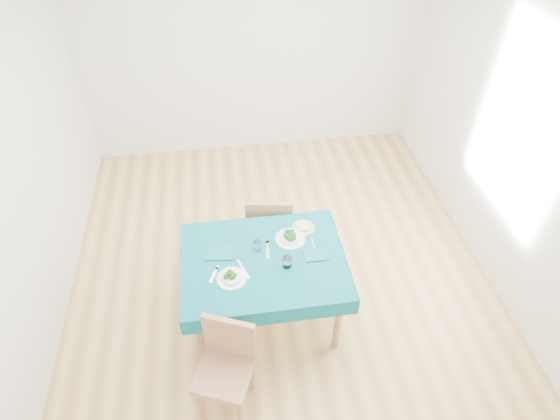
{
  "coord_description": "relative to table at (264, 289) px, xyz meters",
  "views": [
    {
      "loc": [
        -0.43,
        -2.94,
        3.57
      ],
      "look_at": [
        0.0,
        0.0,
        0.85
      ],
      "focal_mm": 30.0,
      "sensor_mm": 36.0,
      "label": 1
    }
  ],
  "objects": [
    {
      "name": "tumbler_center",
      "position": [
        -0.03,
        0.12,
        0.42
      ],
      "size": [
        0.07,
        0.07,
        0.09
      ],
      "primitive_type": "cylinder",
      "color": "white",
      "rests_on": "table"
    },
    {
      "name": "chair_far",
      "position": [
        0.15,
        0.75,
        0.15
      ],
      "size": [
        0.5,
        0.53,
        1.06
      ],
      "primitive_type": "cube",
      "rotation": [
        0.0,
        0.0,
        2.96
      ],
      "color": "#976947",
      "rests_on": "ground"
    },
    {
      "name": "knife_far",
      "position": [
        0.43,
        0.09,
        0.38
      ],
      "size": [
        0.02,
        0.21,
        0.0
      ],
      "primitive_type": "cube",
      "rotation": [
        0.0,
        0.0,
        -0.01
      ],
      "color": "silver",
      "rests_on": "table"
    },
    {
      "name": "tumbler_side",
      "position": [
        0.18,
        -0.09,
        0.43
      ],
      "size": [
        0.07,
        0.07,
        0.09
      ],
      "primitive_type": "cylinder",
      "color": "white",
      "rests_on": "table"
    },
    {
      "name": "bowl_near",
      "position": [
        -0.26,
        -0.16,
        0.41
      ],
      "size": [
        0.23,
        0.23,
        0.07
      ],
      "primitive_type": null,
      "color": "white",
      "rests_on": "table"
    },
    {
      "name": "chair_near",
      "position": [
        -0.38,
        -0.76,
        0.11
      ],
      "size": [
        0.52,
        0.54,
        0.97
      ],
      "primitive_type": "cube",
      "rotation": [
        0.0,
        0.0,
        -0.39
      ],
      "color": "#976947",
      "rests_on": "ground"
    },
    {
      "name": "fork_far",
      "position": [
        0.05,
        0.1,
        0.38
      ],
      "size": [
        0.05,
        0.2,
        0.0
      ],
      "primitive_type": "cube",
      "rotation": [
        0.0,
        0.0,
        -0.11
      ],
      "color": "silver",
      "rests_on": "table"
    },
    {
      "name": "table",
      "position": [
        0.0,
        0.0,
        0.0
      ],
      "size": [
        1.32,
        1.0,
        0.76
      ],
      "primitive_type": "cube",
      "color": "#095664",
      "rests_on": "ground"
    },
    {
      "name": "side_plate",
      "position": [
        0.38,
        0.31,
        0.38
      ],
      "size": [
        0.2,
        0.2,
        0.01
      ],
      "primitive_type": "cylinder",
      "color": "#95C05E",
      "rests_on": "table"
    },
    {
      "name": "bread_slice",
      "position": [
        0.38,
        0.31,
        0.4
      ],
      "size": [
        0.11,
        0.11,
        0.02
      ],
      "primitive_type": "cube",
      "rotation": [
        0.0,
        0.0,
        0.05
      ],
      "color": "beige",
      "rests_on": "side_plate"
    },
    {
      "name": "room_shell",
      "position": [
        0.2,
        0.46,
        0.97
      ],
      "size": [
        4.02,
        4.52,
        2.73
      ],
      "color": "#AA8347",
      "rests_on": "ground"
    },
    {
      "name": "napkin_far",
      "position": [
        0.43,
        -0.02,
        0.38
      ],
      "size": [
        0.19,
        0.13,
        0.01
      ],
      "primitive_type": "cube",
      "rotation": [
        0.0,
        0.0,
        -0.01
      ],
      "color": "#0D616F",
      "rests_on": "table"
    },
    {
      "name": "napkin_near",
      "position": [
        -0.34,
        0.11,
        0.39
      ],
      "size": [
        0.23,
        0.17,
        0.01
      ],
      "primitive_type": "cube",
      "rotation": [
        0.0,
        0.0,
        -0.11
      ],
      "color": "#0D616F",
      "rests_on": "table"
    },
    {
      "name": "knife_near",
      "position": [
        -0.17,
        -0.07,
        0.38
      ],
      "size": [
        0.09,
        0.22,
        0.0
      ],
      "primitive_type": "cube",
      "rotation": [
        0.0,
        0.0,
        0.35
      ],
      "color": "silver",
      "rests_on": "table"
    },
    {
      "name": "fork_near",
      "position": [
        -0.4,
        -0.1,
        0.38
      ],
      "size": [
        0.08,
        0.16,
        0.0
      ],
      "primitive_type": "cube",
      "rotation": [
        0.0,
        0.0,
        -0.39
      ],
      "color": "silver",
      "rests_on": "table"
    },
    {
      "name": "bowl_far",
      "position": [
        0.25,
        0.19,
        0.42
      ],
      "size": [
        0.25,
        0.25,
        0.08
      ],
      "primitive_type": null,
      "color": "white",
      "rests_on": "table"
    }
  ]
}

